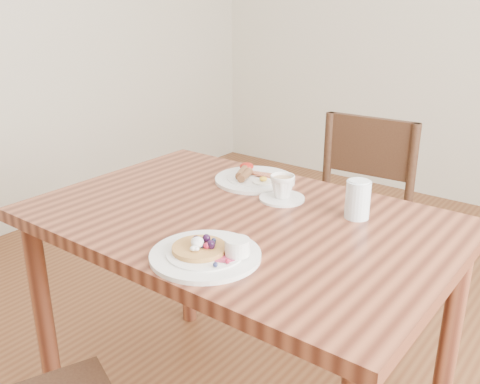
{
  "coord_description": "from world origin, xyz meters",
  "views": [
    {
      "loc": [
        0.86,
        -1.12,
        1.35
      ],
      "look_at": [
        0.0,
        0.0,
        0.82
      ],
      "focal_mm": 40.0,
      "sensor_mm": 36.0,
      "label": 1
    }
  ],
  "objects_px": {
    "dining_table": "(240,246)",
    "pancake_plate": "(208,253)",
    "chair_far": "(353,218)",
    "teacup_saucer": "(282,189)",
    "breakfast_plate": "(254,178)",
    "water_glass": "(358,200)"
  },
  "relations": [
    {
      "from": "dining_table",
      "to": "pancake_plate",
      "type": "bearing_deg",
      "value": -68.94
    },
    {
      "from": "pancake_plate",
      "to": "breakfast_plate",
      "type": "bearing_deg",
      "value": 114.83
    },
    {
      "from": "pancake_plate",
      "to": "breakfast_plate",
      "type": "distance_m",
      "value": 0.57
    },
    {
      "from": "chair_far",
      "to": "water_glass",
      "type": "relative_size",
      "value": 8.09
    },
    {
      "from": "chair_far",
      "to": "breakfast_plate",
      "type": "distance_m",
      "value": 0.57
    },
    {
      "from": "dining_table",
      "to": "pancake_plate",
      "type": "xyz_separation_m",
      "value": [
        0.1,
        -0.26,
        0.11
      ]
    },
    {
      "from": "pancake_plate",
      "to": "water_glass",
      "type": "xyz_separation_m",
      "value": [
        0.18,
        0.44,
        0.04
      ]
    },
    {
      "from": "teacup_saucer",
      "to": "water_glass",
      "type": "bearing_deg",
      "value": 2.84
    },
    {
      "from": "dining_table",
      "to": "chair_far",
      "type": "distance_m",
      "value": 0.75
    },
    {
      "from": "breakfast_plate",
      "to": "water_glass",
      "type": "height_order",
      "value": "water_glass"
    },
    {
      "from": "breakfast_plate",
      "to": "water_glass",
      "type": "relative_size",
      "value": 2.48
    },
    {
      "from": "chair_far",
      "to": "pancake_plate",
      "type": "relative_size",
      "value": 3.26
    },
    {
      "from": "dining_table",
      "to": "water_glass",
      "type": "relative_size",
      "value": 11.03
    },
    {
      "from": "dining_table",
      "to": "chair_far",
      "type": "bearing_deg",
      "value": 88.98
    },
    {
      "from": "dining_table",
      "to": "breakfast_plate",
      "type": "bearing_deg",
      "value": 118.36
    },
    {
      "from": "water_glass",
      "to": "pancake_plate",
      "type": "bearing_deg",
      "value": -111.56
    },
    {
      "from": "breakfast_plate",
      "to": "water_glass",
      "type": "bearing_deg",
      "value": -9.97
    },
    {
      "from": "dining_table",
      "to": "teacup_saucer",
      "type": "xyz_separation_m",
      "value": [
        0.03,
        0.17,
        0.13
      ]
    },
    {
      "from": "chair_far",
      "to": "teacup_saucer",
      "type": "bearing_deg",
      "value": 87.76
    },
    {
      "from": "chair_far",
      "to": "teacup_saucer",
      "type": "xyz_separation_m",
      "value": [
        0.02,
        -0.56,
        0.29
      ]
    },
    {
      "from": "pancake_plate",
      "to": "teacup_saucer",
      "type": "xyz_separation_m",
      "value": [
        -0.07,
        0.43,
        0.02
      ]
    },
    {
      "from": "water_glass",
      "to": "chair_far",
      "type": "bearing_deg",
      "value": 115.51
    }
  ]
}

